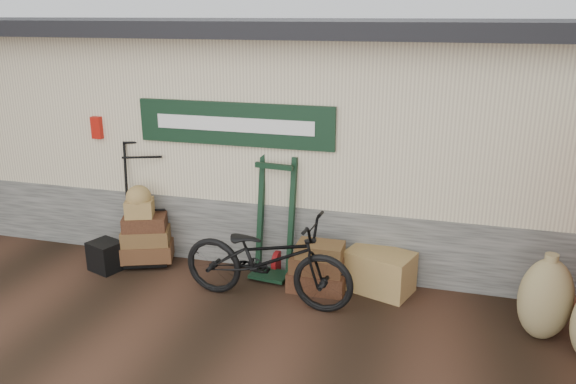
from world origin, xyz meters
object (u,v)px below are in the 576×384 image
object	(u,v)px
porter_trolley	(146,202)
wicker_hamper	(380,271)
suitcase_stack	(318,266)
black_trunk	(106,256)
green_barrow	(274,218)
bicycle	(267,254)

from	to	relation	value
porter_trolley	wicker_hamper	world-z (taller)	porter_trolley
suitcase_stack	black_trunk	distance (m)	2.86
wicker_hamper	black_trunk	xyz separation A→B (m)	(-3.59, -0.41, -0.06)
green_barrow	wicker_hamper	size ratio (longest dim) A/B	2.01
black_trunk	bicycle	world-z (taller)	bicycle
porter_trolley	bicycle	bearing A→B (deg)	-41.12
wicker_hamper	black_trunk	bearing A→B (deg)	-173.56
black_trunk	bicycle	bearing A→B (deg)	-5.62
suitcase_stack	black_trunk	xyz separation A→B (m)	(-2.84, -0.23, -0.11)
suitcase_stack	bicycle	world-z (taller)	bicycle
porter_trolley	black_trunk	xyz separation A→B (m)	(-0.37, -0.49, -0.64)
porter_trolley	black_trunk	world-z (taller)	porter_trolley
porter_trolley	bicycle	world-z (taller)	porter_trolley
green_barrow	suitcase_stack	bearing A→B (deg)	-15.98
porter_trolley	wicker_hamper	xyz separation A→B (m)	(3.22, -0.09, -0.58)
bicycle	suitcase_stack	bearing A→B (deg)	-44.09
porter_trolley	black_trunk	size ratio (longest dim) A/B	4.21
suitcase_stack	bicycle	xyz separation A→B (m)	(-0.51, -0.46, 0.30)
suitcase_stack	wicker_hamper	world-z (taller)	suitcase_stack
porter_trolley	wicker_hamper	bearing A→B (deg)	-22.50
porter_trolley	green_barrow	bearing A→B (deg)	-20.93
green_barrow	suitcase_stack	xyz separation A→B (m)	(0.64, -0.27, -0.47)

